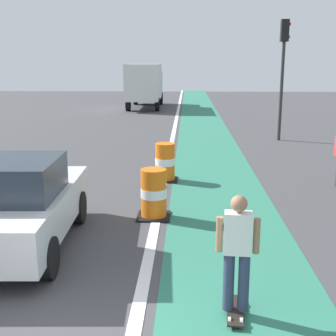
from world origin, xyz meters
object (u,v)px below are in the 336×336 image
skateboarder_on_lane (237,252)px  parked_sedan_nearest (17,204)px  traffic_light_corner (283,59)px  traffic_barrel_front (154,194)px  traffic_barrel_mid (165,162)px  delivery_truck_down_block (145,83)px

skateboarder_on_lane → parked_sedan_nearest: parked_sedan_nearest is taller
traffic_light_corner → traffic_barrel_front: bearing=-114.6°
skateboarder_on_lane → traffic_barrel_mid: size_ratio=1.55×
traffic_barrel_front → delivery_truck_down_block: size_ratio=0.14×
traffic_barrel_mid → delivery_truck_down_block: delivery_truck_down_block is taller
traffic_barrel_front → traffic_barrel_mid: same height
skateboarder_on_lane → traffic_light_corner: 14.93m
traffic_barrel_front → traffic_barrel_mid: 3.21m
parked_sedan_nearest → delivery_truck_down_block: size_ratio=0.55×
traffic_barrel_front → traffic_light_corner: size_ratio=0.21×
parked_sedan_nearest → delivery_truck_down_block: delivery_truck_down_block is taller
skateboarder_on_lane → delivery_truck_down_block: size_ratio=0.22×
traffic_barrel_mid → delivery_truck_down_block: bearing=96.8°
traffic_light_corner → traffic_barrel_mid: bearing=-123.0°
traffic_barrel_mid → skateboarder_on_lane: bearing=-79.7°
traffic_barrel_front → delivery_truck_down_block: bearing=95.7°
skateboarder_on_lane → traffic_light_corner: traffic_light_corner is taller
skateboarder_on_lane → delivery_truck_down_block: delivery_truck_down_block is taller
traffic_barrel_front → traffic_barrel_mid: size_ratio=1.00×
parked_sedan_nearest → traffic_barrel_front: bearing=37.0°
skateboarder_on_lane → traffic_barrel_front: bearing=109.6°
delivery_truck_down_block → traffic_barrel_mid: bearing=-83.2°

